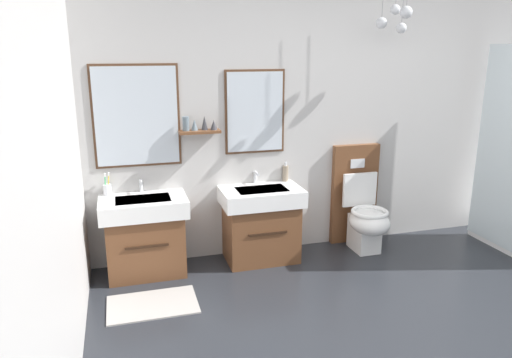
{
  "coord_description": "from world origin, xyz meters",
  "views": [
    {
      "loc": [
        -2.08,
        -2.22,
        1.91
      ],
      "look_at": [
        -0.95,
        1.72,
        0.8
      ],
      "focal_mm": 33.91,
      "sensor_mm": 36.0,
      "label": 1
    }
  ],
  "objects_px": {
    "vanity_sink_left": "(145,234)",
    "toilet": "(361,211)",
    "toothbrush_cup": "(107,189)",
    "soap_dispenser": "(285,173)",
    "vanity_sink_right": "(261,222)"
  },
  "relations": [
    {
      "from": "vanity_sink_left",
      "to": "vanity_sink_right",
      "type": "height_order",
      "value": "same"
    },
    {
      "from": "vanity_sink_right",
      "to": "toilet",
      "type": "distance_m",
      "value": 1.03
    },
    {
      "from": "toilet",
      "to": "soap_dispenser",
      "type": "bearing_deg",
      "value": 166.89
    },
    {
      "from": "vanity_sink_left",
      "to": "toothbrush_cup",
      "type": "distance_m",
      "value": 0.5
    },
    {
      "from": "vanity_sink_left",
      "to": "toilet",
      "type": "bearing_deg",
      "value": 0.05
    },
    {
      "from": "vanity_sink_right",
      "to": "toothbrush_cup",
      "type": "bearing_deg",
      "value": 173.02
    },
    {
      "from": "vanity_sink_left",
      "to": "soap_dispenser",
      "type": "distance_m",
      "value": 1.41
    },
    {
      "from": "vanity_sink_left",
      "to": "toilet",
      "type": "xyz_separation_m",
      "value": [
        2.07,
        0.0,
        0.01
      ]
    },
    {
      "from": "vanity_sink_left",
      "to": "soap_dispenser",
      "type": "relative_size",
      "value": 3.93
    },
    {
      "from": "vanity_sink_right",
      "to": "toilet",
      "type": "relative_size",
      "value": 0.73
    },
    {
      "from": "toothbrush_cup",
      "to": "soap_dispenser",
      "type": "relative_size",
      "value": 1.08
    },
    {
      "from": "vanity_sink_left",
      "to": "soap_dispenser",
      "type": "xyz_separation_m",
      "value": [
        1.34,
        0.17,
        0.4
      ]
    },
    {
      "from": "toothbrush_cup",
      "to": "vanity_sink_left",
      "type": "bearing_deg",
      "value": -29.76
    },
    {
      "from": "vanity_sink_right",
      "to": "soap_dispenser",
      "type": "relative_size",
      "value": 3.93
    },
    {
      "from": "toilet",
      "to": "toothbrush_cup",
      "type": "bearing_deg",
      "value": 176.1
    }
  ]
}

